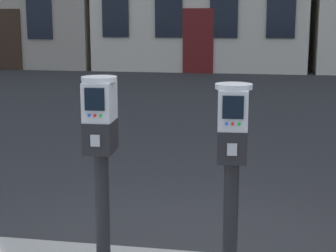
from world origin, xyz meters
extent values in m
cylinder|color=black|center=(-0.57, -0.31, 0.56)|extent=(0.09, 0.09, 0.84)
cube|color=black|center=(-0.57, -0.31, 1.08)|extent=(0.18, 0.25, 0.20)
cube|color=#A5A8AD|center=(-0.56, -0.43, 1.08)|extent=(0.06, 0.01, 0.07)
cube|color=#B7BABF|center=(-0.57, -0.31, 1.30)|extent=(0.18, 0.24, 0.24)
cube|color=black|center=(-0.56, -0.42, 1.33)|extent=(0.12, 0.01, 0.13)
cylinder|color=blue|center=(-0.60, -0.43, 1.23)|extent=(0.02, 0.01, 0.02)
cylinder|color=red|center=(-0.56, -0.43, 1.23)|extent=(0.02, 0.01, 0.02)
cylinder|color=green|center=(-0.53, -0.42, 1.23)|extent=(0.02, 0.01, 0.02)
cylinder|color=#B7BABF|center=(-0.57, -0.31, 1.43)|extent=(0.23, 0.23, 0.03)
cylinder|color=black|center=(0.24, -0.31, 0.55)|extent=(0.09, 0.09, 0.83)
cube|color=black|center=(0.24, -0.31, 1.06)|extent=(0.18, 0.25, 0.19)
cube|color=#A5A8AD|center=(0.24, -0.43, 1.06)|extent=(0.06, 0.01, 0.07)
cube|color=#B7BABF|center=(0.24, -0.31, 1.27)|extent=(0.18, 0.24, 0.23)
cube|color=black|center=(0.24, -0.42, 1.30)|extent=(0.12, 0.01, 0.13)
cylinder|color=blue|center=(0.21, -0.43, 1.21)|extent=(0.02, 0.01, 0.02)
cylinder|color=red|center=(0.24, -0.43, 1.21)|extent=(0.02, 0.01, 0.02)
cylinder|color=green|center=(0.28, -0.42, 1.21)|extent=(0.02, 0.01, 0.02)
cylinder|color=#B7BABF|center=(0.24, -0.31, 1.41)|extent=(0.23, 0.23, 0.03)
cube|color=black|center=(-7.23, 14.32, 1.88)|extent=(0.90, 0.06, 1.60)
cube|color=black|center=(-8.44, 14.32, 1.05)|extent=(1.00, 0.07, 2.10)
cube|color=black|center=(-4.54, 14.32, 1.96)|extent=(0.90, 0.06, 1.60)
cube|color=black|center=(-2.74, 14.32, 1.96)|extent=(0.90, 0.06, 1.60)
cube|color=black|center=(-0.94, 14.32, 1.96)|extent=(0.90, 0.06, 1.60)
cube|color=black|center=(0.87, 14.32, 1.96)|extent=(0.90, 0.06, 1.60)
cube|color=#591414|center=(-1.76, 14.32, 1.05)|extent=(1.00, 0.07, 2.10)
camera|label=1|loc=(0.41, -3.42, 1.79)|focal=57.80mm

